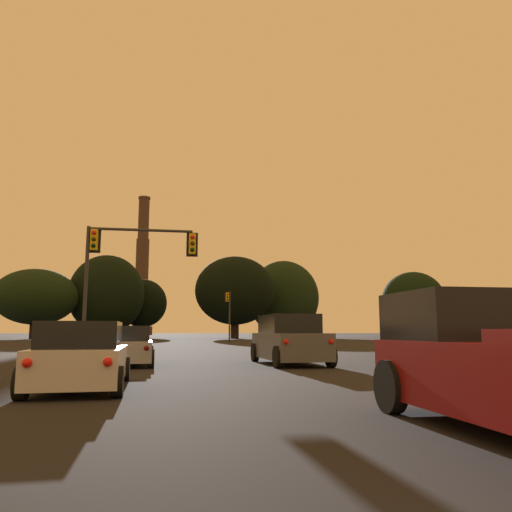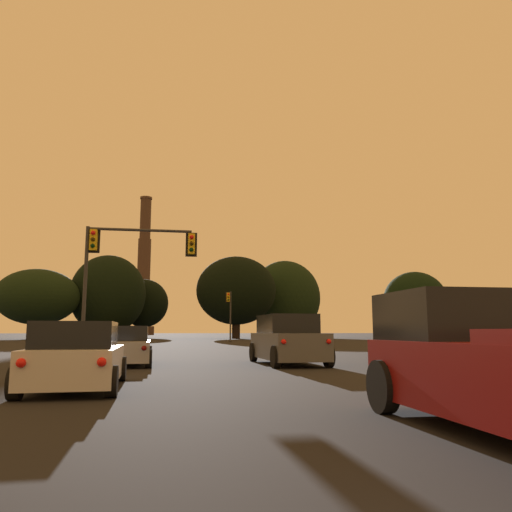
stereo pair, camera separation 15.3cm
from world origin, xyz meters
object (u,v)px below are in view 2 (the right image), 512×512
Objects in this scene: smokestack at (143,279)px; suv_right_lane_front at (287,340)px; sedan_left_lane_front at (125,347)px; hatchback_left_lane_second at (77,358)px; traffic_light_overhead_left at (123,257)px; traffic_light_far_right at (229,309)px.

suv_right_lane_front is at bearing -84.46° from smokestack.
sedan_left_lane_front is at bearing 171.40° from suv_right_lane_front.
traffic_light_overhead_left is at bearing 89.61° from hatchback_left_lane_second.
suv_right_lane_front is (6.04, -0.68, 0.23)m from sedan_left_lane_front.
sedan_left_lane_front is 0.75× the size of traffic_light_overhead_left.
hatchback_left_lane_second reaches higher than sedan_left_lane_front.
suv_right_lane_front is at bearing -43.56° from traffic_light_overhead_left.
traffic_light_far_right is (8.40, 46.84, 3.17)m from hatchback_left_lane_second.
traffic_light_far_right is (2.10, 39.54, 2.94)m from suv_right_lane_front.
suv_right_lane_front is 9.65m from hatchback_left_lane_second.
sedan_left_lane_front is at bearing -82.40° from traffic_light_overhead_left.
traffic_light_far_right is 34.25m from traffic_light_overhead_left.
sedan_left_lane_front is 0.82× the size of traffic_light_far_right.
suv_right_lane_front reaches higher than sedan_left_lane_front.
traffic_light_overhead_left reaches higher than traffic_light_far_right.
smokestack is (-8.43, 159.09, 17.73)m from hatchback_left_lane_second.
traffic_light_overhead_left is (-0.51, 13.78, 4.20)m from hatchback_left_lane_second.
hatchback_left_lane_second is at bearing -87.86° from traffic_light_overhead_left.
smokestack is (-8.69, 151.11, 17.72)m from sedan_left_lane_front.
suv_right_lane_front is 0.85× the size of traffic_light_far_right.
hatchback_left_lane_second is 14.42m from traffic_light_overhead_left.
smokestack is (-7.91, 145.31, 13.52)m from traffic_light_overhead_left.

